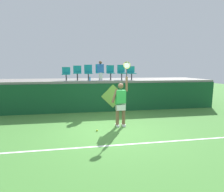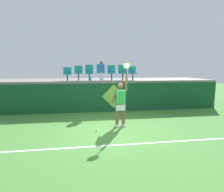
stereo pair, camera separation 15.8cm
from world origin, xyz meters
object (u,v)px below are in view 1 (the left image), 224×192
stadium_chair_1 (77,72)px  stadium_chair_4 (110,72)px  stadium_chair_3 (100,71)px  tennis_ball (97,130)px  water_bottle (90,79)px  stadium_chair_6 (131,72)px  stadium_chair_2 (88,72)px  stadium_chair_5 (121,72)px  tennis_player (121,102)px  stadium_chair_0 (66,73)px  spectator_0 (101,71)px

stadium_chair_1 → stadium_chair_4: size_ratio=0.97×
stadium_chair_3 → tennis_ball: bearing=-97.5°
water_bottle → stadium_chair_4: bearing=30.2°
stadium_chair_1 → stadium_chair_6: size_ratio=1.04×
stadium_chair_2 → stadium_chair_4: size_ratio=1.03×
stadium_chair_2 → stadium_chair_5: bearing=-0.0°
tennis_player → stadium_chair_6: 3.83m
tennis_player → stadium_chair_0: tennis_player is taller
water_bottle → spectator_0: (0.59, 0.24, 0.43)m
stadium_chair_5 → water_bottle: bearing=-159.1°
tennis_ball → spectator_0: size_ratio=0.06×
stadium_chair_6 → stadium_chair_3: bearing=179.8°
tennis_player → stadium_chair_3: (-0.48, 3.41, 1.16)m
tennis_ball → stadium_chair_3: (0.51, 3.85, 2.11)m
stadium_chair_5 → stadium_chair_6: stadium_chair_5 is taller
stadium_chair_4 → stadium_chair_1: bearing=-179.9°
tennis_ball → stadium_chair_3: bearing=82.5°
tennis_player → stadium_chair_5: tennis_player is taller
stadium_chair_3 → stadium_chair_6: 1.85m
tennis_player → spectator_0: (-0.48, 2.94, 1.20)m
stadium_chair_4 → water_bottle: bearing=-149.8°
tennis_ball → stadium_chair_3: stadium_chair_3 is taller
tennis_player → stadium_chair_1: (-1.72, 3.40, 1.12)m
spectator_0 → tennis_ball: bearing=-98.6°
water_bottle → stadium_chair_2: (-0.05, 0.70, 0.36)m
spectator_0 → water_bottle: bearing=-157.9°
tennis_ball → water_bottle: size_ratio=0.29×
stadium_chair_3 → stadium_chair_5: (1.25, -0.00, -0.02)m
stadium_chair_5 → stadium_chair_6: bearing=-0.7°
tennis_ball → stadium_chair_2: (-0.13, 3.85, 2.08)m
stadium_chair_6 → spectator_0: (-1.84, -0.46, 0.10)m
tennis_ball → stadium_chair_5: size_ratio=0.08×
stadium_chair_0 → stadium_chair_2: 1.21m
spectator_0 → stadium_chair_1: bearing=159.7°
stadium_chair_1 → stadium_chair_6: bearing=-0.0°
spectator_0 → stadium_chair_6: bearing=13.9°
tennis_player → tennis_ball: size_ratio=38.76×
stadium_chair_2 → stadium_chair_3: stadium_chair_3 is taller
stadium_chair_0 → stadium_chair_3: size_ratio=0.82×
tennis_player → stadium_chair_4: (0.14, 3.41, 1.13)m
tennis_player → stadium_chair_3: tennis_player is taller
stadium_chair_0 → stadium_chair_2: stadium_chair_2 is taller
tennis_ball → stadium_chair_1: 4.43m
stadium_chair_6 → stadium_chair_4: bearing=179.8°
spectator_0 → stadium_chair_5: bearing=20.4°
stadium_chair_0 → spectator_0: spectator_0 is taller
tennis_ball → stadium_chair_6: bearing=58.5°
stadium_chair_1 → stadium_chair_3: size_ratio=0.91×
stadium_chair_4 → stadium_chair_5: (0.64, 0.00, 0.00)m
stadium_chair_0 → stadium_chair_1: bearing=0.3°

